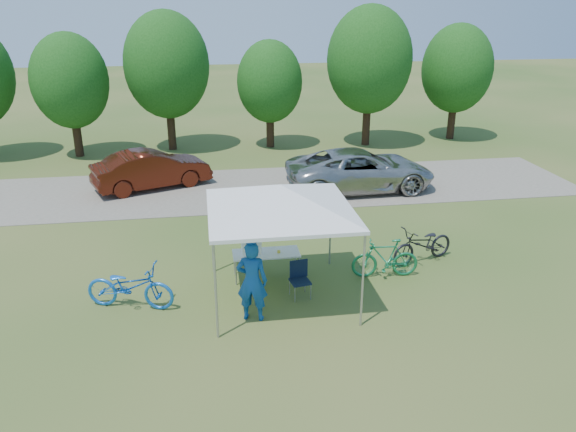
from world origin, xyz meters
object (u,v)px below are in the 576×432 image
object	(u,v)px
folding_chair	(299,276)
sedan	(152,169)
bike_blue	(130,286)
minivan	(360,170)
cooler	(251,247)
cyclist	(252,281)
folding_table	(266,254)
bike_green	(385,258)
bike_dark	(423,244)

from	to	relation	value
folding_chair	sedan	distance (m)	9.51
bike_blue	minivan	bearing A→B (deg)	-28.93
cooler	cyclist	distance (m)	1.88
folding_table	cyclist	distance (m)	1.96
folding_table	cooler	xyz separation A→B (m)	(-0.36, 0.00, 0.22)
cooler	minivan	distance (m)	7.72
bike_blue	cyclist	bearing A→B (deg)	-92.54
folding_table	minivan	xyz separation A→B (m)	(4.13, 6.29, 0.13)
cooler	cyclist	bearing A→B (deg)	-94.76
minivan	folding_table	bearing A→B (deg)	144.11
minivan	sedan	xyz separation A→B (m)	(-7.41, 1.36, -0.05)
sedan	folding_chair	bearing A→B (deg)	-177.22
cooler	bike_green	xyz separation A→B (m)	(3.26, -0.40, -0.35)
bike_green	minivan	bearing A→B (deg)	174.04
cooler	bike_dark	world-z (taller)	cooler
bike_dark	sedan	bearing A→B (deg)	-154.57
cyclist	bike_dark	bearing A→B (deg)	-140.76
bike_blue	sedan	bearing A→B (deg)	16.98
bike_blue	minivan	world-z (taller)	minivan
cyclist	minivan	bearing A→B (deg)	-104.97
cyclist	bike_blue	world-z (taller)	cyclist
minivan	sedan	size ratio (longest dim) A/B	1.27
cyclist	bike_dark	xyz separation A→B (m)	(4.66, 2.13, -0.41)
folding_table	folding_chair	distance (m)	1.21
bike_green	bike_dark	world-z (taller)	bike_green
folding_table	cooler	world-z (taller)	cooler
bike_blue	bike_green	world-z (taller)	bike_blue
folding_table	bike_dark	distance (m)	4.15
folding_chair	bike_green	world-z (taller)	bike_green
cooler	sedan	size ratio (longest dim) A/B	0.12
folding_table	minivan	world-z (taller)	minivan
bike_blue	sedan	size ratio (longest dim) A/B	0.48
cyclist	minivan	distance (m)	9.39
folding_chair	bike_dark	bearing A→B (deg)	10.29
bike_dark	bike_blue	bearing A→B (deg)	-100.05
bike_green	sedan	distance (m)	10.15
cooler	folding_chair	bearing A→B (deg)	-44.80
cyclist	bike_blue	xyz separation A→B (m)	(-2.64, 0.89, -0.38)
folding_table	bike_blue	world-z (taller)	bike_blue
bike_dark	minivan	world-z (taller)	minivan
folding_chair	cooler	xyz separation A→B (m)	(-1.01, 1.00, 0.35)
folding_table	folding_chair	size ratio (longest dim) A/B	1.93
bike_dark	minivan	size ratio (longest dim) A/B	0.36
bike_green	bike_dark	size ratio (longest dim) A/B	0.88
folding_table	cooler	size ratio (longest dim) A/B	3.35
cyclist	sedan	world-z (taller)	cyclist
folding_table	sedan	xyz separation A→B (m)	(-3.28, 7.65, 0.08)
bike_blue	bike_green	size ratio (longest dim) A/B	1.20
cooler	bike_dark	distance (m)	4.52
folding_table	cooler	distance (m)	0.42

